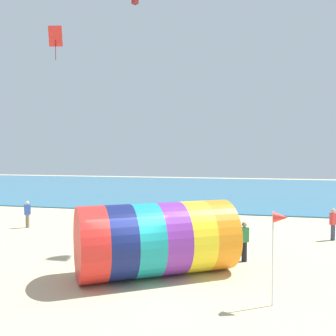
{
  "coord_description": "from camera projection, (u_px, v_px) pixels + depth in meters",
  "views": [
    {
      "loc": [
        4.42,
        -12.93,
        4.8
      ],
      "look_at": [
        0.63,
        3.12,
        4.14
      ],
      "focal_mm": 40.0,
      "sensor_mm": 36.0,
      "label": 1
    }
  ],
  "objects": [
    {
      "name": "bystander_mid_beach",
      "position": [
        27.0,
        214.0,
        24.01
      ],
      "size": [
        0.4,
        0.41,
        1.73
      ],
      "color": "#726651",
      "rests_on": "ground"
    },
    {
      "name": "sea",
      "position": [
        221.0,
        189.0,
        49.05
      ],
      "size": [
        120.0,
        40.0,
        0.1
      ],
      "primitive_type": "cube",
      "color": "teal",
      "rests_on": "ground"
    },
    {
      "name": "kite_handler",
      "position": [
        244.0,
        241.0,
        16.51
      ],
      "size": [
        0.42,
        0.37,
        1.78
      ],
      "color": "black",
      "rests_on": "ground"
    },
    {
      "name": "kite_red_diamond",
      "position": [
        55.0,
        37.0,
        17.64
      ],
      "size": [
        0.67,
        0.31,
        1.58
      ],
      "color": "red"
    },
    {
      "name": "beach_flag",
      "position": [
        280.0,
        222.0,
        11.59
      ],
      "size": [
        0.47,
        0.36,
        2.99
      ],
      "color": "silver",
      "rests_on": "ground"
    },
    {
      "name": "ground_plane",
      "position": [
        132.0,
        283.0,
        13.79
      ],
      "size": [
        120.0,
        120.0,
        0.0
      ],
      "primitive_type": "plane",
      "color": "#CCBA8C"
    },
    {
      "name": "giant_inflatable_tube",
      "position": [
        157.0,
        239.0,
        14.69
      ],
      "size": [
        6.67,
        5.69,
        2.84
      ],
      "color": "red",
      "rests_on": "ground"
    },
    {
      "name": "bystander_near_water",
      "position": [
        333.0,
        224.0,
        20.55
      ],
      "size": [
        0.41,
        0.4,
        1.76
      ],
      "color": "#383D56",
      "rests_on": "ground"
    }
  ]
}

